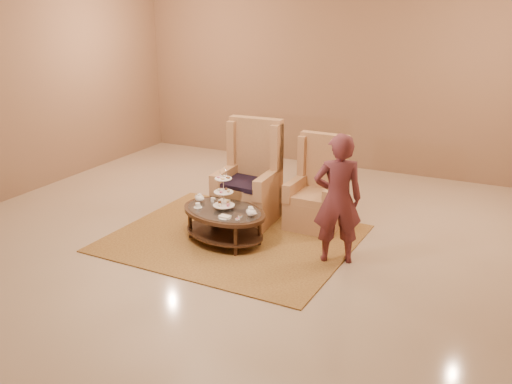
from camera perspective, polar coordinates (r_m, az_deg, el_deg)
The scene contains 8 objects.
ground at distance 7.10m, azimuth -1.58°, elevation -5.50°, with size 8.00×8.00×0.00m, color tan.
ceiling at distance 7.10m, azimuth -1.58°, elevation -5.50°, with size 8.00×8.00×0.02m, color silver.
wall_back at distance 10.24m, azimuth 9.03°, elevation 12.04°, with size 8.00×0.04×3.50m, color #8D694D.
rug at distance 7.33m, azimuth -2.31°, elevation -4.63°, with size 3.03×2.55×0.02m.
tea_table at distance 7.11m, azimuth -3.21°, elevation -2.37°, with size 1.35×1.10×0.98m.
armchair_left at distance 7.79m, azimuth -0.62°, elevation 0.49°, with size 0.79×0.81×1.39m.
armchair_right at distance 7.65m, azimuth 6.19°, elevation -0.43°, with size 0.68×0.70×1.23m.
person at distance 6.51m, azimuth 8.17°, elevation -0.72°, with size 0.66×0.58×1.53m.
Camera 1 is at (3.03, -5.71, 2.93)m, focal length 40.00 mm.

